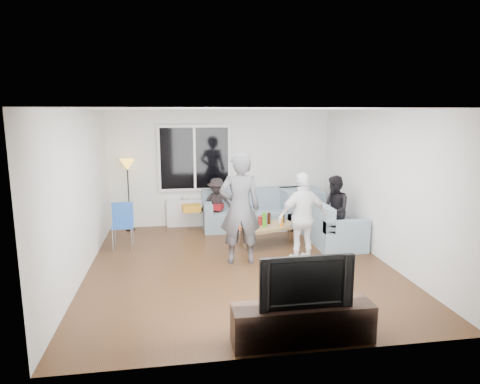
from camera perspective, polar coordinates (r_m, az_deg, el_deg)
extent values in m
cube|color=#56351C|center=(7.27, -0.05, -10.00)|extent=(5.00, 5.50, 0.04)
cube|color=white|center=(6.80, -0.05, 11.28)|extent=(5.00, 5.50, 0.04)
cube|color=silver|center=(9.63, -2.59, 3.23)|extent=(5.00, 0.04, 2.60)
cube|color=silver|center=(4.28, 5.72, -6.37)|extent=(5.00, 0.04, 2.60)
cube|color=silver|center=(7.00, -20.90, -0.31)|extent=(0.04, 5.50, 2.60)
cube|color=silver|center=(7.71, 18.78, 0.79)|extent=(0.04, 5.50, 2.60)
cube|color=white|center=(9.48, -6.17, 4.58)|extent=(1.62, 0.06, 1.47)
cube|color=black|center=(9.44, -6.16, 4.55)|extent=(1.50, 0.02, 1.35)
cube|color=white|center=(9.43, -6.16, 4.55)|extent=(0.05, 0.03, 1.35)
cube|color=silver|center=(9.65, -6.01, -2.79)|extent=(1.30, 0.12, 0.62)
imported|color=#32692A|center=(9.55, -3.00, 0.22)|extent=(0.22, 0.18, 0.39)
imported|color=silver|center=(9.53, -7.46, -0.60)|extent=(0.18, 0.18, 0.16)
cube|color=gray|center=(9.66, 8.25, -2.12)|extent=(0.85, 0.85, 0.85)
cube|color=orange|center=(9.21, -6.60, -2.17)|extent=(0.41, 0.35, 0.14)
cube|color=maroon|center=(9.32, -3.49, -1.97)|extent=(0.44, 0.41, 0.13)
cube|color=#9F7E4D|center=(8.27, 3.88, -5.83)|extent=(1.24, 0.94, 0.40)
cylinder|color=maroon|center=(8.24, 3.00, -3.84)|extent=(0.17, 0.17, 0.17)
imported|color=#4C4C51|center=(7.13, -0.01, -2.24)|extent=(0.72, 0.50, 1.91)
imported|color=white|center=(7.28, 8.50, -3.48)|extent=(0.97, 0.54, 1.57)
imported|color=black|center=(8.46, 12.62, -2.38)|extent=(0.55, 0.69, 1.35)
imported|color=black|center=(9.28, -3.14, -1.61)|extent=(0.80, 0.55, 1.15)
cube|color=#35241A|center=(5.02, 8.46, -17.12)|extent=(1.60, 0.40, 0.44)
imported|color=black|center=(4.80, 8.64, -11.58)|extent=(1.05, 0.14, 0.61)
cylinder|color=orange|center=(8.12, 5.63, -3.79)|extent=(0.07, 0.07, 0.25)
cylinder|color=#388D19|center=(8.08, 3.30, -3.76)|extent=(0.08, 0.08, 0.27)
cylinder|color=black|center=(8.30, 3.94, -3.55)|extent=(0.07, 0.07, 0.22)
cylinder|color=black|center=(8.41, 5.83, -3.42)|extent=(0.07, 0.07, 0.21)
cylinder|color=#E9400D|center=(8.23, 1.39, -3.61)|extent=(0.07, 0.07, 0.23)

